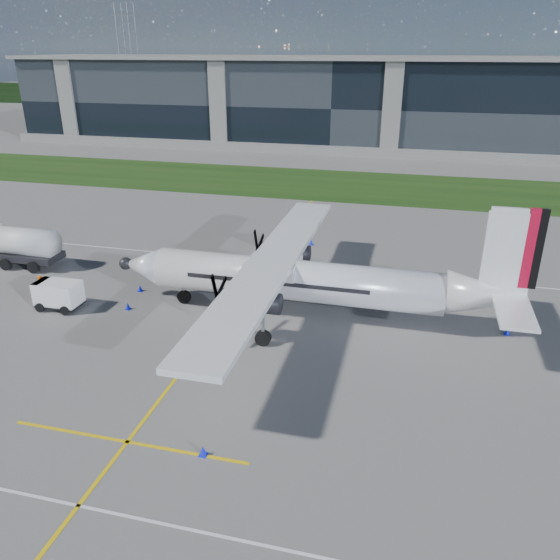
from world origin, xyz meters
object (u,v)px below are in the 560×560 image
object	(u,v)px
safety_cone_nose_port	(128,306)
safety_cone_nose_stbd	(140,288)
pylon_west	(128,54)
baggage_tug	(59,295)
turboprop_aircraft	(311,259)
safety_cone_portwing	(203,451)
safety_cone_tail	(507,331)
fuel_tanker_truck	(5,245)
ground_crew_person	(42,285)
safety_cone_stbdwing	(311,242)

from	to	relation	value
safety_cone_nose_port	safety_cone_nose_stbd	xyz separation A→B (m)	(-0.64, 3.05, 0.00)
safety_cone_nose_port	pylon_west	bearing A→B (deg)	117.98
baggage_tug	pylon_west	bearing A→B (deg)	116.32
turboprop_aircraft	safety_cone_nose_port	xyz separation A→B (m)	(-12.69, -1.92, -4.05)
baggage_tug	safety_cone_nose_stbd	bearing A→B (deg)	44.33
pylon_west	safety_cone_nose_port	world-z (taller)	pylon_west
pylon_west	safety_cone_portwing	world-z (taller)	pylon_west
pylon_west	safety_cone_tail	xyz separation A→B (m)	(101.63, -140.52, -14.75)
fuel_tanker_truck	pylon_west	bearing A→B (deg)	114.19
ground_crew_person	safety_cone_nose_port	bearing A→B (deg)	-86.05
fuel_tanker_truck	safety_cone_nose_stbd	world-z (taller)	fuel_tanker_truck
turboprop_aircraft	safety_cone_nose_stbd	world-z (taller)	turboprop_aircraft
pylon_west	baggage_tug	bearing A→B (deg)	-63.68
baggage_tug	safety_cone_portwing	world-z (taller)	baggage_tug
pylon_west	fuel_tanker_truck	bearing A→B (deg)	-65.81
pylon_west	safety_cone_portwing	bearing A→B (deg)	-60.90
baggage_tug	ground_crew_person	xyz separation A→B (m)	(-2.17, 1.09, 0.06)
pylon_west	safety_cone_stbdwing	world-z (taller)	pylon_west
baggage_tug	safety_cone_portwing	bearing A→B (deg)	-37.29
pylon_west	turboprop_aircraft	world-z (taller)	pylon_west
turboprop_aircraft	ground_crew_person	bearing A→B (deg)	-174.75
pylon_west	ground_crew_person	bearing A→B (deg)	-64.20
turboprop_aircraft	safety_cone_nose_stbd	distance (m)	13.98
ground_crew_person	safety_cone_nose_stbd	distance (m)	6.99
turboprop_aircraft	baggage_tug	size ratio (longest dim) A/B	8.71
turboprop_aircraft	baggage_tug	xyz separation A→B (m)	(-17.45, -2.89, -3.31)
safety_cone_nose_stbd	safety_cone_nose_port	bearing A→B (deg)	-78.08
safety_cone_stbdwing	safety_cone_portwing	size ratio (longest dim) A/B	1.00
ground_crew_person	safety_cone_tail	world-z (taller)	ground_crew_person
turboprop_aircraft	fuel_tanker_truck	bearing A→B (deg)	172.45
ground_crew_person	safety_cone_stbdwing	xyz separation A→B (m)	(16.86, 16.49, -0.79)
turboprop_aircraft	safety_cone_tail	xyz separation A→B (m)	(12.86, 0.76, -4.05)
turboprop_aircraft	baggage_tug	distance (m)	18.00
fuel_tanker_truck	safety_cone_nose_port	xyz separation A→B (m)	(14.23, -5.48, -1.41)
pylon_west	safety_cone_portwing	xyz separation A→B (m)	(86.80, -155.96, -14.75)
safety_cone_nose_port	safety_cone_stbdwing	distance (m)	19.34
baggage_tug	safety_cone_nose_stbd	xyz separation A→B (m)	(4.12, 4.03, -0.74)
safety_cone_nose_port	safety_cone_stbdwing	world-z (taller)	same
safety_cone_stbdwing	safety_cone_nose_stbd	bearing A→B (deg)	-127.93
safety_cone_tail	baggage_tug	bearing A→B (deg)	-173.14
baggage_tug	ground_crew_person	bearing A→B (deg)	153.32
fuel_tanker_truck	safety_cone_stbdwing	size ratio (longest dim) A/B	17.67
fuel_tanker_truck	safety_cone_portwing	distance (m)	30.94
ground_crew_person	safety_cone_nose_port	distance (m)	6.98
baggage_tug	ground_crew_person	distance (m)	2.43
turboprop_aircraft	safety_cone_tail	distance (m)	13.50
pylon_west	fuel_tanker_truck	distance (m)	151.55
pylon_west	safety_cone_stbdwing	bearing A→B (deg)	-55.81
turboprop_aircraft	safety_cone_stbdwing	bearing A→B (deg)	100.65
ground_crew_person	pylon_west	bearing A→B (deg)	30.68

